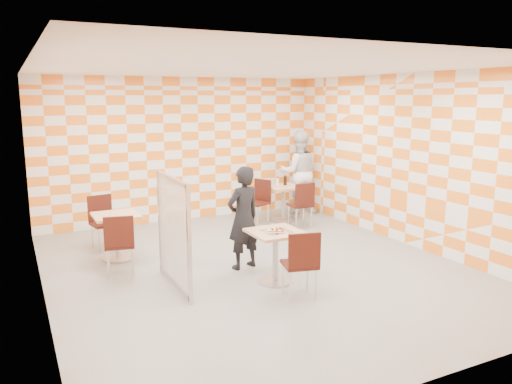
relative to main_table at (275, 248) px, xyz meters
The scene contains 15 objects.
room_shell 1.55m from the main_table, 89.09° to the left, with size 7.00×7.00×7.00m.
main_table is the anchor object (origin of this frame).
second_table 3.61m from the main_table, 58.66° to the left, with size 0.70×0.70×0.75m.
empty_table 2.71m from the main_table, 131.45° to the left, with size 0.70×0.70×0.75m.
chair_main_front 0.71m from the main_table, 90.59° to the right, with size 0.51×0.52×0.92m.
chair_second_front 3.06m from the main_table, 51.29° to the left, with size 0.45×0.46×0.92m.
chair_second_side 3.34m from the main_table, 67.02° to the left, with size 0.56×0.56×0.92m.
chair_empty_near 2.27m from the main_table, 147.30° to the left, with size 0.50×0.51×0.92m.
chair_empty_far 3.35m from the main_table, 124.28° to the left, with size 0.49×0.50×0.92m.
partition 1.43m from the main_table, 161.14° to the left, with size 0.08×1.38×1.55m.
man_dark 0.82m from the main_table, 100.63° to the left, with size 0.58×0.38×1.58m, color black.
man_white 4.45m from the main_table, 54.53° to the left, with size 0.90×0.70×1.85m, color white.
pizza_on_foil 0.26m from the main_table, 90.13° to the right, with size 0.40×0.40×0.04m.
sport_bottle 3.65m from the main_table, 60.73° to the left, with size 0.06×0.06×0.20m.
soda_bottle 3.73m from the main_table, 58.19° to the left, with size 0.07×0.07×0.23m.
Camera 1 is at (-3.26, -6.55, 2.58)m, focal length 35.00 mm.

